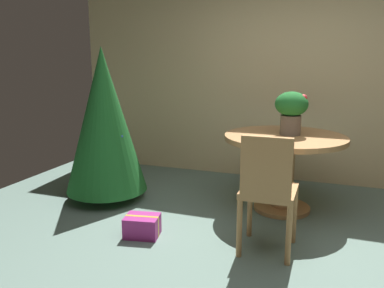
{
  "coord_description": "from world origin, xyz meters",
  "views": [
    {
      "loc": [
        0.37,
        -2.81,
        1.51
      ],
      "look_at": [
        -0.85,
        0.53,
        0.74
      ],
      "focal_mm": 36.74,
      "sensor_mm": 36.0,
      "label": 1
    }
  ],
  "objects_px": {
    "wooden_chair_near": "(268,188)",
    "holiday_tree": "(104,120)",
    "round_dining_table": "(284,156)",
    "flower_vase": "(292,109)",
    "gift_box_purple": "(142,226)"
  },
  "relations": [
    {
      "from": "gift_box_purple",
      "to": "wooden_chair_near",
      "type": "bearing_deg",
      "value": 2.78
    },
    {
      "from": "round_dining_table",
      "to": "holiday_tree",
      "type": "height_order",
      "value": "holiday_tree"
    },
    {
      "from": "wooden_chair_near",
      "to": "gift_box_purple",
      "type": "bearing_deg",
      "value": -177.22
    },
    {
      "from": "flower_vase",
      "to": "wooden_chair_near",
      "type": "xyz_separation_m",
      "value": [
        -0.04,
        -1.05,
        -0.49
      ]
    },
    {
      "from": "wooden_chair_near",
      "to": "holiday_tree",
      "type": "bearing_deg",
      "value": 160.43
    },
    {
      "from": "flower_vase",
      "to": "gift_box_purple",
      "type": "distance_m",
      "value": 1.82
    },
    {
      "from": "round_dining_table",
      "to": "flower_vase",
      "type": "bearing_deg",
      "value": 53.28
    },
    {
      "from": "wooden_chair_near",
      "to": "holiday_tree",
      "type": "xyz_separation_m",
      "value": [
        -1.85,
        0.66,
        0.33
      ]
    },
    {
      "from": "flower_vase",
      "to": "holiday_tree",
      "type": "bearing_deg",
      "value": -168.32
    },
    {
      "from": "round_dining_table",
      "to": "wooden_chair_near",
      "type": "relative_size",
      "value": 1.24
    },
    {
      "from": "flower_vase",
      "to": "round_dining_table",
      "type": "bearing_deg",
      "value": -126.72
    },
    {
      "from": "round_dining_table",
      "to": "wooden_chair_near",
      "type": "distance_m",
      "value": 0.99
    },
    {
      "from": "round_dining_table",
      "to": "gift_box_purple",
      "type": "bearing_deg",
      "value": -135.43
    },
    {
      "from": "wooden_chair_near",
      "to": "gift_box_purple",
      "type": "xyz_separation_m",
      "value": [
        -1.06,
        -0.05,
        -0.46
      ]
    },
    {
      "from": "round_dining_table",
      "to": "gift_box_purple",
      "type": "relative_size",
      "value": 3.65
    }
  ]
}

